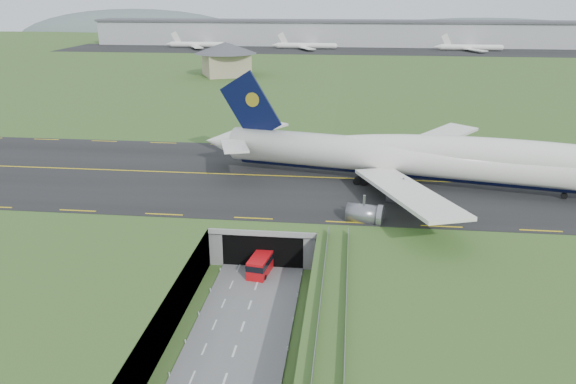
# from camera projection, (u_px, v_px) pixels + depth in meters

# --- Properties ---
(ground) EXTENTS (900.00, 900.00, 0.00)m
(ground) POSITION_uv_depth(u_px,v_px,m) (254.00, 295.00, 75.82)
(ground) COLOR #3C5D25
(ground) RESTS_ON ground
(airfield_deck) EXTENTS (800.00, 800.00, 6.00)m
(airfield_deck) POSITION_uv_depth(u_px,v_px,m) (253.00, 275.00, 74.81)
(airfield_deck) COLOR gray
(airfield_deck) RESTS_ON ground
(trench_road) EXTENTS (12.00, 75.00, 0.20)m
(trench_road) POSITION_uv_depth(u_px,v_px,m) (243.00, 325.00, 68.78)
(trench_road) COLOR slate
(trench_road) RESTS_ON ground
(taxiway) EXTENTS (800.00, 44.00, 0.18)m
(taxiway) POSITION_uv_depth(u_px,v_px,m) (283.00, 176.00, 104.62)
(taxiway) COLOR black
(taxiway) RESTS_ON airfield_deck
(tunnel_portal) EXTENTS (17.00, 22.30, 6.00)m
(tunnel_portal) POSITION_uv_depth(u_px,v_px,m) (271.00, 224.00, 90.32)
(tunnel_portal) COLOR gray
(tunnel_portal) RESTS_ON ground
(guideway) EXTENTS (3.00, 53.00, 7.05)m
(guideway) POSITION_uv_depth(u_px,v_px,m) (330.00, 352.00, 54.99)
(guideway) COLOR #A8A8A3
(guideway) RESTS_ON ground
(jumbo_jet) EXTENTS (90.08, 57.97, 19.56)m
(jumbo_jet) POSITION_uv_depth(u_px,v_px,m) (444.00, 159.00, 97.14)
(jumbo_jet) COLOR white
(jumbo_jet) RESTS_ON ground
(shuttle_tram) EXTENTS (3.57, 7.11, 2.79)m
(shuttle_tram) POSITION_uv_depth(u_px,v_px,m) (262.00, 263.00, 81.33)
(shuttle_tram) COLOR red
(shuttle_tram) RESTS_ON ground
(service_building) EXTENTS (32.87, 32.87, 13.52)m
(service_building) POSITION_uv_depth(u_px,v_px,m) (226.00, 56.00, 225.98)
(service_building) COLOR tan
(service_building) RESTS_ON ground
(cargo_terminal) EXTENTS (320.00, 67.00, 15.60)m
(cargo_terminal) POSITION_uv_depth(u_px,v_px,m) (334.00, 33.00, 351.11)
(cargo_terminal) COLOR #B2B2B2
(cargo_terminal) RESTS_ON ground
(distant_hills) EXTENTS (700.00, 91.00, 60.00)m
(distant_hills) POSITION_uv_depth(u_px,v_px,m) (416.00, 45.00, 472.48)
(distant_hills) COLOR slate
(distant_hills) RESTS_ON ground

